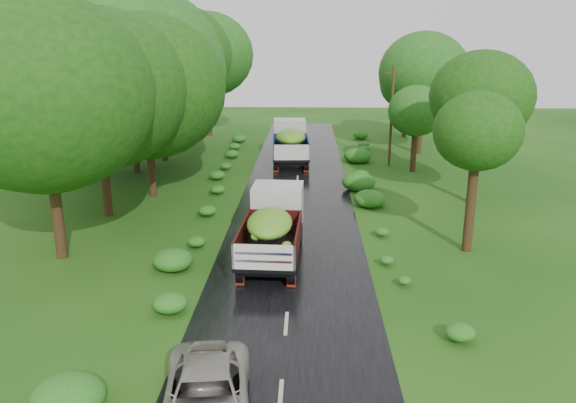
{
  "coord_description": "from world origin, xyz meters",
  "views": [
    {
      "loc": [
        0.65,
        -16.79,
        9.2
      ],
      "look_at": [
        -0.25,
        8.7,
        1.7
      ],
      "focal_mm": 35.0,
      "sensor_mm": 36.0,
      "label": 1
    }
  ],
  "objects_px": {
    "truck_near": "(273,224)",
    "utility_pole": "(391,115)",
    "car": "(206,398)",
    "truck_far": "(290,141)"
  },
  "relations": [
    {
      "from": "truck_far",
      "to": "utility_pole",
      "type": "height_order",
      "value": "utility_pole"
    },
    {
      "from": "truck_far",
      "to": "utility_pole",
      "type": "relative_size",
      "value": 0.99
    },
    {
      "from": "car",
      "to": "utility_pole",
      "type": "distance_m",
      "value": 30.5
    },
    {
      "from": "truck_near",
      "to": "truck_far",
      "type": "relative_size",
      "value": 0.91
    },
    {
      "from": "truck_near",
      "to": "car",
      "type": "distance_m",
      "value": 10.89
    },
    {
      "from": "truck_near",
      "to": "utility_pole",
      "type": "distance_m",
      "value": 19.91
    },
    {
      "from": "truck_near",
      "to": "utility_pole",
      "type": "xyz_separation_m",
      "value": [
        7.48,
        18.32,
        2.21
      ]
    },
    {
      "from": "truck_far",
      "to": "utility_pole",
      "type": "distance_m",
      "value": 7.67
    },
    {
      "from": "truck_far",
      "to": "utility_pole",
      "type": "xyz_separation_m",
      "value": [
        7.35,
        -0.75,
        2.07
      ]
    },
    {
      "from": "truck_near",
      "to": "utility_pole",
      "type": "height_order",
      "value": "utility_pole"
    }
  ]
}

